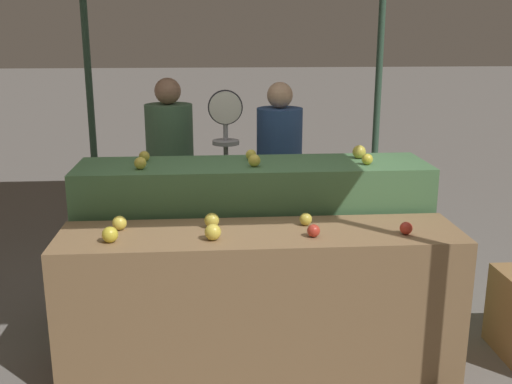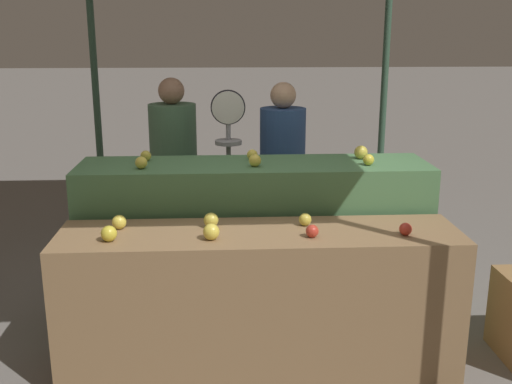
{
  "view_description": "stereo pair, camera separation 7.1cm",
  "coord_description": "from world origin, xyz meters",
  "views": [
    {
      "loc": [
        -0.27,
        -3.15,
        1.94
      ],
      "look_at": [
        -0.0,
        0.3,
        1.01
      ],
      "focal_mm": 42.0,
      "sensor_mm": 36.0,
      "label": 1
    },
    {
      "loc": [
        -0.2,
        -3.16,
        1.94
      ],
      "look_at": [
        -0.0,
        0.3,
        1.01
      ],
      "focal_mm": 42.0,
      "sensor_mm": 36.0,
      "label": 2
    }
  ],
  "objects": [
    {
      "name": "apple_front_1",
      "position": [
        -0.27,
        -0.11,
        0.9
      ],
      "size": [
        0.09,
        0.09,
        0.09
      ],
      "primitive_type": "sphere",
      "color": "yellow",
      "rests_on": "display_counter_front"
    },
    {
      "name": "apple_front_6",
      "position": [
        0.27,
        0.1,
        0.89
      ],
      "size": [
        0.07,
        0.07,
        0.07
      ],
      "primitive_type": "sphere",
      "color": "gold",
      "rests_on": "display_counter_front"
    },
    {
      "name": "apple_front_3",
      "position": [
        0.79,
        -0.1,
        0.89
      ],
      "size": [
        0.07,
        0.07,
        0.07
      ],
      "primitive_type": "sphere",
      "color": "red",
      "rests_on": "display_counter_front"
    },
    {
      "name": "produce_scale",
      "position": [
        -0.16,
        1.27,
        1.1
      ],
      "size": [
        0.26,
        0.2,
        1.52
      ],
      "color": "#99999E",
      "rests_on": "ground_plane"
    },
    {
      "name": "apple_back_1",
      "position": [
        0.0,
        0.5,
        1.16
      ],
      "size": [
        0.08,
        0.08,
        0.08
      ],
      "primitive_type": "sphere",
      "color": "yellow",
      "rests_on": "display_counter_back"
    },
    {
      "name": "apple_front_4",
      "position": [
        -0.79,
        0.1,
        0.9
      ],
      "size": [
        0.08,
        0.08,
        0.08
      ],
      "primitive_type": "sphere",
      "color": "yellow",
      "rests_on": "display_counter_front"
    },
    {
      "name": "apple_back_2",
      "position": [
        0.72,
        0.5,
        1.15
      ],
      "size": [
        0.07,
        0.07,
        0.07
      ],
      "primitive_type": "sphere",
      "color": "gold",
      "rests_on": "display_counter_back"
    },
    {
      "name": "ground_plane",
      "position": [
        0.0,
        0.0,
        0.0
      ],
      "size": [
        60.0,
        60.0,
        0.0
      ],
      "primitive_type": "plane",
      "color": "slate"
    },
    {
      "name": "apple_back_0",
      "position": [
        -0.7,
        0.48,
        1.15
      ],
      "size": [
        0.08,
        0.08,
        0.08
      ],
      "primitive_type": "sphere",
      "color": "yellow",
      "rests_on": "display_counter_back"
    },
    {
      "name": "apple_back_3",
      "position": [
        -0.7,
        0.7,
        1.15
      ],
      "size": [
        0.07,
        0.07,
        0.07
      ],
      "primitive_type": "sphere",
      "color": "gold",
      "rests_on": "display_counter_back"
    },
    {
      "name": "person_vendor_at_scale",
      "position": [
        0.28,
        1.54,
        0.89
      ],
      "size": [
        0.49,
        0.49,
        1.56
      ],
      "rotation": [
        0.0,
        0.0,
        2.64
      ],
      "color": "#2D2D38",
      "rests_on": "ground_plane"
    },
    {
      "name": "person_customer_left",
      "position": [
        -0.6,
        1.63,
        0.91
      ],
      "size": [
        0.45,
        0.45,
        1.59
      ],
      "rotation": [
        0.0,
        0.0,
        2.95
      ],
      "color": "#2D2D38",
      "rests_on": "ground_plane"
    },
    {
      "name": "apple_back_4",
      "position": [
        -0.01,
        0.7,
        1.15
      ],
      "size": [
        0.07,
        0.07,
        0.07
      ],
      "primitive_type": "sphere",
      "color": "yellow",
      "rests_on": "display_counter_back"
    },
    {
      "name": "apple_front_0",
      "position": [
        -0.81,
        -0.11,
        0.9
      ],
      "size": [
        0.09,
        0.09,
        0.09
      ],
      "primitive_type": "sphere",
      "color": "gold",
      "rests_on": "display_counter_front"
    },
    {
      "name": "apple_back_5",
      "position": [
        0.72,
        0.7,
        1.16
      ],
      "size": [
        0.09,
        0.09,
        0.09
      ],
      "primitive_type": "sphere",
      "color": "gold",
      "rests_on": "display_counter_back"
    },
    {
      "name": "display_counter_front",
      "position": [
        0.0,
        0.0,
        0.43
      ],
      "size": [
        2.26,
        0.55,
        0.86
      ],
      "primitive_type": "cube",
      "color": "olive",
      "rests_on": "ground_plane"
    },
    {
      "name": "apple_front_2",
      "position": [
        0.28,
        -0.11,
        0.89
      ],
      "size": [
        0.07,
        0.07,
        0.07
      ],
      "primitive_type": "sphere",
      "color": "red",
      "rests_on": "display_counter_front"
    },
    {
      "name": "display_counter_back",
      "position": [
        0.0,
        0.6,
        0.56
      ],
      "size": [
        2.26,
        0.55,
        1.12
      ],
      "primitive_type": "cube",
      "color": "#4C7A4C",
      "rests_on": "ground_plane"
    },
    {
      "name": "apple_front_5",
      "position": [
        -0.27,
        0.1,
        0.9
      ],
      "size": [
        0.09,
        0.09,
        0.09
      ],
      "primitive_type": "sphere",
      "color": "gold",
      "rests_on": "display_counter_front"
    }
  ]
}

